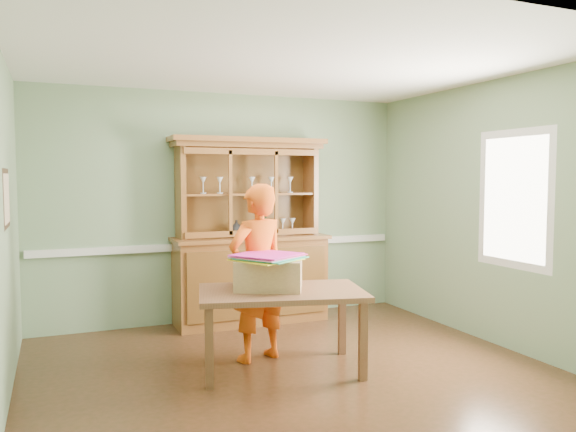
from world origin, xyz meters
name	(u,v)px	position (x,y,z in m)	size (l,w,h in m)	color
floor	(291,371)	(0.00, 0.00, 0.00)	(4.50, 4.50, 0.00)	#4B2918
ceiling	(291,61)	(0.00, 0.00, 2.70)	(4.50, 4.50, 0.00)	white
wall_back	(226,207)	(0.00, 2.00, 1.35)	(4.50, 4.50, 0.00)	gray
wall_left	(2,228)	(-2.25, 0.00, 1.35)	(4.00, 4.00, 0.00)	gray
wall_right	(493,213)	(2.25, 0.00, 1.35)	(4.00, 4.00, 0.00)	gray
wall_front	(435,244)	(0.00, -2.00, 1.35)	(4.50, 4.50, 0.00)	gray
chair_rail	(227,245)	(0.00, 1.98, 0.90)	(4.41, 0.05, 0.08)	silver
framed_map	(7,199)	(-2.23, 0.30, 1.55)	(0.03, 0.60, 0.46)	#362215
window_panel	(514,199)	(2.23, -0.30, 1.50)	(0.03, 0.96, 1.36)	silver
china_hutch	(250,258)	(0.22, 1.75, 0.76)	(1.85, 0.61, 2.17)	brown
dining_table	(282,299)	(-0.07, 0.05, 0.63)	(1.60, 1.18, 0.72)	brown
cardboard_box	(269,274)	(-0.15, 0.15, 0.85)	(0.58, 0.46, 0.27)	tan
kite_stack	(268,257)	(-0.17, 0.11, 1.01)	(0.67, 0.67, 0.05)	yellow
person	(257,272)	(-0.17, 0.40, 0.83)	(0.60, 0.40, 1.65)	#E5510E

